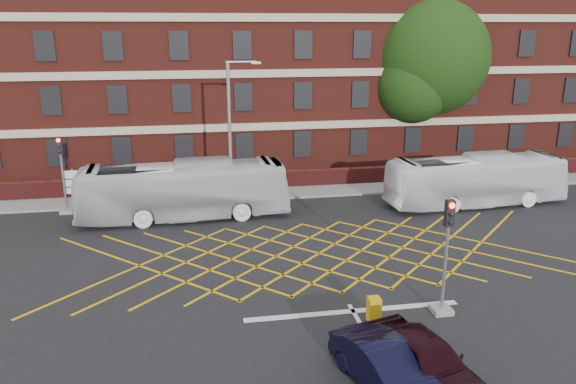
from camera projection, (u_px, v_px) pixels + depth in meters
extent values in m
plane|color=black|center=(330.00, 272.00, 23.73)|extent=(120.00, 120.00, 0.00)
cube|color=#5C1E17|center=(262.00, 80.00, 42.81)|extent=(50.00, 12.00, 12.00)
cube|color=#B7A88C|center=(273.00, 73.00, 36.78)|extent=(50.00, 0.18, 0.50)
cube|color=black|center=(273.00, 96.00, 37.22)|extent=(1.20, 0.14, 1.80)
cube|color=#521516|center=(281.00, 180.00, 35.85)|extent=(56.00, 0.50, 1.10)
cube|color=slate|center=(283.00, 191.00, 35.05)|extent=(60.00, 3.00, 0.12)
cube|color=#CC990C|center=(319.00, 253.00, 25.62)|extent=(8.22, 8.22, 0.02)
cube|color=silver|center=(353.00, 311.00, 20.43)|extent=(8.00, 0.30, 0.02)
imported|color=silver|center=(184.00, 190.00, 29.94)|extent=(11.24, 3.03, 3.11)
imported|color=white|center=(476.00, 180.00, 32.19)|extent=(10.65, 3.10, 2.93)
imported|color=black|center=(386.00, 368.00, 15.86)|extent=(2.53, 4.42, 1.38)
imported|color=black|center=(426.00, 360.00, 16.11)|extent=(2.89, 4.73, 1.50)
cylinder|color=black|center=(426.00, 124.00, 40.79)|extent=(0.90, 0.90, 6.23)
sphere|color=black|center=(431.00, 57.00, 39.44)|extent=(8.14, 8.14, 8.14)
sphere|color=black|center=(413.00, 85.00, 38.96)|extent=(5.29, 5.29, 5.29)
sphere|color=black|center=(444.00, 77.00, 40.85)|extent=(4.88, 4.88, 4.88)
cube|color=slate|center=(441.00, 310.00, 20.32)|extent=(0.70, 0.70, 0.20)
cylinder|color=gray|center=(445.00, 268.00, 19.85)|extent=(0.12, 0.12, 3.50)
cube|color=black|center=(450.00, 213.00, 19.27)|extent=(0.30, 0.25, 0.95)
sphere|color=#FF0C05|center=(452.00, 206.00, 19.05)|extent=(0.20, 0.20, 0.20)
cube|color=slate|center=(67.00, 211.00, 31.19)|extent=(0.70, 0.70, 0.20)
cylinder|color=gray|center=(64.00, 182.00, 30.72)|extent=(0.12, 0.12, 3.50)
cube|color=black|center=(59.00, 146.00, 30.14)|extent=(0.30, 0.25, 0.95)
sphere|color=#FF0C05|center=(58.00, 140.00, 29.91)|extent=(0.20, 0.20, 0.20)
cube|color=slate|center=(232.00, 208.00, 31.70)|extent=(1.00, 1.00, 0.20)
cylinder|color=gray|center=(230.00, 139.00, 30.57)|extent=(0.18, 0.18, 8.16)
cylinder|color=gray|center=(241.00, 62.00, 29.52)|extent=(1.60, 0.12, 0.12)
cube|color=gray|center=(256.00, 63.00, 29.67)|extent=(0.50, 0.20, 0.12)
cylinder|color=gray|center=(74.00, 188.00, 32.08)|extent=(0.10, 0.10, 2.20)
cube|color=silver|center=(72.00, 174.00, 31.77)|extent=(1.10, 0.06, 0.45)
cube|color=silver|center=(73.00, 183.00, 31.92)|extent=(1.10, 0.06, 0.40)
cube|color=silver|center=(74.00, 191.00, 32.04)|extent=(1.10, 0.06, 0.35)
cube|color=#CC980C|center=(374.00, 310.00, 19.62)|extent=(0.43, 0.43, 0.91)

